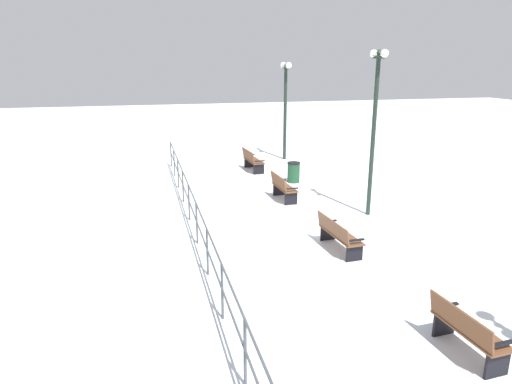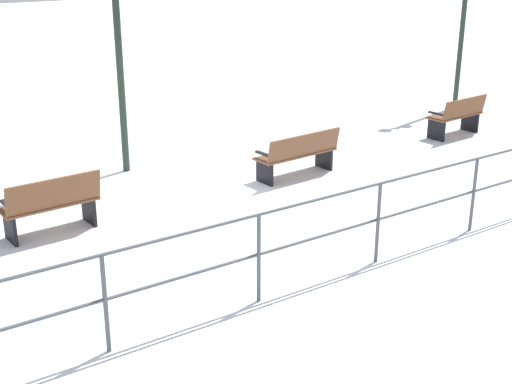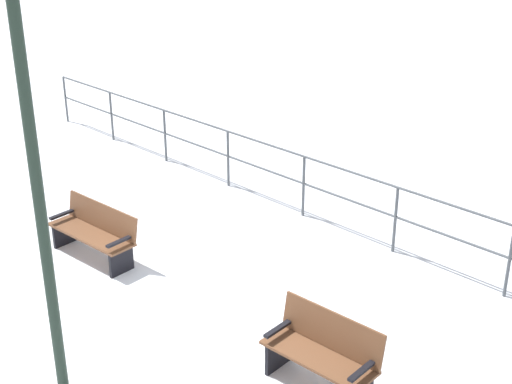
% 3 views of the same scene
% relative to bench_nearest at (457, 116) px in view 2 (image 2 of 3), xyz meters
% --- Properties ---
extents(ground_plane, '(80.00, 80.00, 0.00)m').
position_rel_bench_nearest_xyz_m(ground_plane, '(-0.07, 6.89, -0.46)').
color(ground_plane, white).
rests_on(ground_plane, ground).
extents(bench_nearest, '(0.64, 1.43, 0.89)m').
position_rel_bench_nearest_xyz_m(bench_nearest, '(0.00, 0.00, 0.00)').
color(bench_nearest, brown).
rests_on(bench_nearest, ground).
extents(bench_second, '(0.64, 1.67, 0.85)m').
position_rel_bench_nearest_xyz_m(bench_second, '(-0.24, 4.59, -0.02)').
color(bench_second, brown).
rests_on(bench_second, ground).
extents(bench_third, '(0.61, 1.43, 0.92)m').
position_rel_bench_nearest_xyz_m(bench_third, '(-0.29, 9.18, 0.01)').
color(bench_third, brown).
rests_on(bench_third, ground).
extents(waterfront_railing, '(0.05, 17.36, 1.14)m').
position_rel_bench_nearest_xyz_m(waterfront_railing, '(-3.68, 6.89, 0.30)').
color(waterfront_railing, '#4C5156').
rests_on(waterfront_railing, ground).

